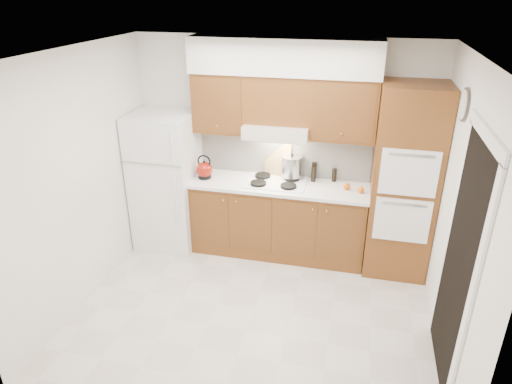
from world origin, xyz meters
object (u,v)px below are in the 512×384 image
oven_cabinet (404,183)px  stock_pot (292,167)px  fridge (167,181)px  kettle (204,170)px

oven_cabinet → stock_pot: (-1.30, 0.20, -0.00)m
stock_pot → fridge: bearing=-171.4°
oven_cabinet → kettle: size_ratio=11.04×
oven_cabinet → kettle: (-2.34, -0.03, -0.05)m
fridge → oven_cabinet: oven_cabinet is taller
fridge → oven_cabinet: (2.85, 0.03, 0.24)m
kettle → stock_pot: size_ratio=0.78×
fridge → stock_pot: size_ratio=6.71×
oven_cabinet → stock_pot: 1.31m
oven_cabinet → stock_pot: size_ratio=8.58×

